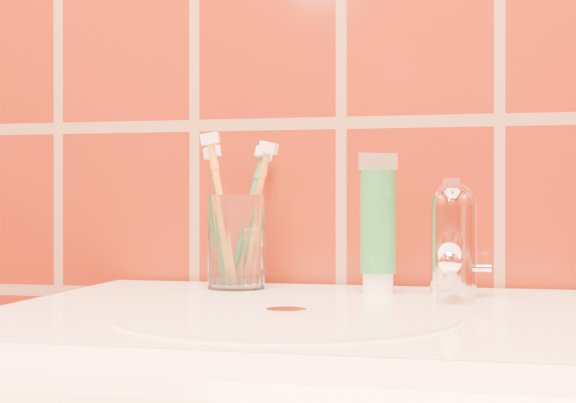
# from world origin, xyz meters

# --- Properties ---
(glass_tumbler) EXTENTS (0.07, 0.07, 0.11)m
(glass_tumbler) POSITION_xyz_m (-0.11, 1.12, 0.90)
(glass_tumbler) COLOR white
(glass_tumbler) RESTS_ON pedestal_sink
(toothpaste_tube) EXTENTS (0.04, 0.04, 0.15)m
(toothpaste_tube) POSITION_xyz_m (0.06, 1.10, 0.92)
(toothpaste_tube) COLOR white
(toothpaste_tube) RESTS_ON pedestal_sink
(faucet) EXTENTS (0.05, 0.11, 0.12)m
(faucet) POSITION_xyz_m (0.14, 1.09, 0.91)
(faucet) COLOR white
(faucet) RESTS_ON pedestal_sink
(toothbrush_0) EXTENTS (0.08, 0.07, 0.17)m
(toothbrush_0) POSITION_xyz_m (-0.09, 1.13, 0.93)
(toothbrush_0) COLOR orange
(toothbrush_0) RESTS_ON glass_tumbler
(toothbrush_1) EXTENTS (0.06, 0.06, 0.18)m
(toothbrush_1) POSITION_xyz_m (-0.12, 1.11, 0.94)
(toothbrush_1) COLOR orange
(toothbrush_1) RESTS_ON glass_tumbler
(toothbrush_2) EXTENTS (0.10, 0.14, 0.19)m
(toothbrush_2) POSITION_xyz_m (-0.10, 1.15, 0.93)
(toothbrush_2) COLOR #1D6E3C
(toothbrush_2) RESTS_ON glass_tumbler
(toothbrush_3) EXTENTS (0.10, 0.09, 0.17)m
(toothbrush_3) POSITION_xyz_m (-0.13, 1.12, 0.93)
(toothbrush_3) COLOR #217E3E
(toothbrush_3) RESTS_ON glass_tumbler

